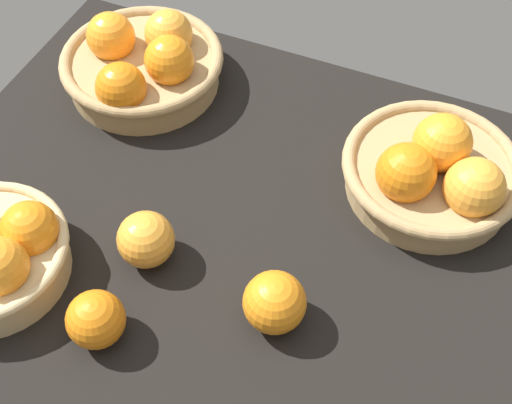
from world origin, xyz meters
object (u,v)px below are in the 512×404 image
at_px(basket_far_left, 143,63).
at_px(loose_orange_front_gap, 146,240).
at_px(loose_orange_side_gap, 275,302).
at_px(loose_orange_back_gap, 96,320).
at_px(basket_far_right, 433,172).

distance_m(basket_far_left, loose_orange_front_gap, 0.32).
bearing_deg(loose_orange_front_gap, loose_orange_side_gap, -6.42).
xyz_separation_m(basket_far_left, loose_orange_back_gap, (0.16, -0.40, -0.01)).
bearing_deg(loose_orange_front_gap, loose_orange_back_gap, -90.05).
height_order(loose_orange_back_gap, loose_orange_side_gap, loose_orange_side_gap).
height_order(basket_far_right, loose_orange_back_gap, basket_far_right).
bearing_deg(basket_far_left, basket_far_right, -4.79).
relative_size(loose_orange_back_gap, loose_orange_side_gap, 0.92).
distance_m(loose_orange_front_gap, loose_orange_side_gap, 0.18).
xyz_separation_m(basket_far_right, loose_orange_side_gap, (-0.12, -0.26, -0.00)).
distance_m(basket_far_left, loose_orange_back_gap, 0.43).
relative_size(basket_far_right, loose_orange_back_gap, 3.51).
bearing_deg(basket_far_left, loose_orange_back_gap, -68.48).
relative_size(loose_orange_front_gap, loose_orange_back_gap, 1.05).
distance_m(basket_far_left, basket_far_right, 0.46).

